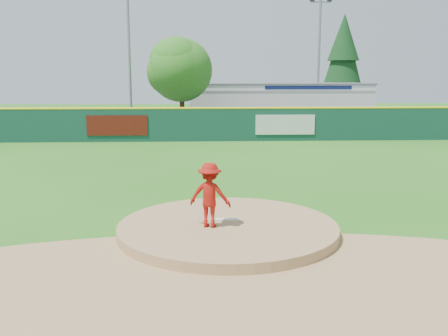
{
  "coord_description": "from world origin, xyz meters",
  "views": [
    {
      "loc": [
        -0.67,
        -12.01,
        3.89
      ],
      "look_at": [
        0.0,
        2.0,
        1.3
      ],
      "focal_mm": 40.0,
      "sensor_mm": 36.0,
      "label": 1
    }
  ],
  "objects_px": {
    "playground_slide": "(28,124)",
    "conifer_tree": "(343,59)",
    "pool_building_grp": "(276,102)",
    "light_pole_left": "(129,47)",
    "van": "(223,120)",
    "light_pole_right": "(319,55)",
    "pitcher": "(210,195)",
    "deciduous_tree": "(181,67)"
  },
  "relations": [
    {
      "from": "playground_slide",
      "to": "conifer_tree",
      "type": "xyz_separation_m",
      "value": [
        25.07,
        14.46,
        4.74
      ]
    },
    {
      "from": "pool_building_grp",
      "to": "light_pole_left",
      "type": "distance_m",
      "value": 13.72
    },
    {
      "from": "van",
      "to": "conifer_tree",
      "type": "xyz_separation_m",
      "value": [
        12.05,
        11.96,
        4.74
      ]
    },
    {
      "from": "conifer_tree",
      "to": "light_pole_left",
      "type": "height_order",
      "value": "light_pole_left"
    },
    {
      "from": "van",
      "to": "pool_building_grp",
      "type": "relative_size",
      "value": 0.37
    },
    {
      "from": "playground_slide",
      "to": "light_pole_right",
      "type": "bearing_deg",
      "value": 19.49
    },
    {
      "from": "van",
      "to": "playground_slide",
      "type": "xyz_separation_m",
      "value": [
        -13.02,
        -2.5,
        0.0
      ]
    },
    {
      "from": "playground_slide",
      "to": "pool_building_grp",
      "type": "bearing_deg",
      "value": 30.05
    },
    {
      "from": "pitcher",
      "to": "playground_slide",
      "type": "distance_m",
      "value": 24.66
    },
    {
      "from": "pitcher",
      "to": "van",
      "type": "xyz_separation_m",
      "value": [
        1.4,
        24.25,
        -0.25
      ]
    },
    {
      "from": "light_pole_left",
      "to": "light_pole_right",
      "type": "relative_size",
      "value": 1.1
    },
    {
      "from": "pool_building_grp",
      "to": "deciduous_tree",
      "type": "xyz_separation_m",
      "value": [
        -8.0,
        -6.99,
        2.89
      ]
    },
    {
      "from": "playground_slide",
      "to": "deciduous_tree",
      "type": "relative_size",
      "value": 0.39
    },
    {
      "from": "pitcher",
      "to": "playground_slide",
      "type": "bearing_deg",
      "value": -45.27
    },
    {
      "from": "light_pole_left",
      "to": "light_pole_right",
      "type": "bearing_deg",
      "value": 7.59
    },
    {
      "from": "pitcher",
      "to": "playground_slide",
      "type": "xyz_separation_m",
      "value": [
        -11.62,
        21.76,
        -0.24
      ]
    },
    {
      "from": "pitcher",
      "to": "pool_building_grp",
      "type": "height_order",
      "value": "pool_building_grp"
    },
    {
      "from": "light_pole_left",
      "to": "light_pole_right",
      "type": "height_order",
      "value": "light_pole_left"
    },
    {
      "from": "pitcher",
      "to": "pool_building_grp",
      "type": "bearing_deg",
      "value": -84.7
    },
    {
      "from": "playground_slide",
      "to": "deciduous_tree",
      "type": "bearing_deg",
      "value": 18.96
    },
    {
      "from": "conifer_tree",
      "to": "light_pole_right",
      "type": "bearing_deg",
      "value": -119.74
    },
    {
      "from": "light_pole_left",
      "to": "conifer_tree",
      "type": "bearing_deg",
      "value": 25.35
    },
    {
      "from": "pitcher",
      "to": "conifer_tree",
      "type": "xyz_separation_m",
      "value": [
        13.45,
        36.21,
        4.5
      ]
    },
    {
      "from": "playground_slide",
      "to": "light_pole_left",
      "type": "bearing_deg",
      "value": 41.97
    },
    {
      "from": "pool_building_grp",
      "to": "playground_slide",
      "type": "relative_size",
      "value": 5.31
    },
    {
      "from": "playground_slide",
      "to": "conifer_tree",
      "type": "bearing_deg",
      "value": 29.98
    },
    {
      "from": "pool_building_grp",
      "to": "light_pole_right",
      "type": "bearing_deg",
      "value": -44.95
    },
    {
      "from": "light_pole_left",
      "to": "playground_slide",
      "type": "bearing_deg",
      "value": -138.03
    },
    {
      "from": "deciduous_tree",
      "to": "light_pole_right",
      "type": "relative_size",
      "value": 0.74
    },
    {
      "from": "light_pole_left",
      "to": "van",
      "type": "bearing_deg",
      "value": -23.08
    },
    {
      "from": "van",
      "to": "conifer_tree",
      "type": "bearing_deg",
      "value": -30.38
    },
    {
      "from": "playground_slide",
      "to": "light_pole_right",
      "type": "relative_size",
      "value": 0.29
    },
    {
      "from": "van",
      "to": "pool_building_grp",
      "type": "height_order",
      "value": "pool_building_grp"
    },
    {
      "from": "playground_slide",
      "to": "pitcher",
      "type": "bearing_deg",
      "value": -61.9
    },
    {
      "from": "pool_building_grp",
      "to": "deciduous_tree",
      "type": "height_order",
      "value": "deciduous_tree"
    },
    {
      "from": "light_pole_left",
      "to": "light_pole_right",
      "type": "xyz_separation_m",
      "value": [
        15.0,
        2.0,
        -0.51
      ]
    },
    {
      "from": "pool_building_grp",
      "to": "conifer_tree",
      "type": "bearing_deg",
      "value": 29.78
    },
    {
      "from": "pitcher",
      "to": "light_pole_left",
      "type": "relative_size",
      "value": 0.14
    },
    {
      "from": "pool_building_grp",
      "to": "deciduous_tree",
      "type": "distance_m",
      "value": 11.01
    },
    {
      "from": "pitcher",
      "to": "light_pole_right",
      "type": "bearing_deg",
      "value": -91.3
    },
    {
      "from": "van",
      "to": "light_pole_right",
      "type": "relative_size",
      "value": 0.56
    },
    {
      "from": "pitcher",
      "to": "conifer_tree",
      "type": "distance_m",
      "value": 38.89
    }
  ]
}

